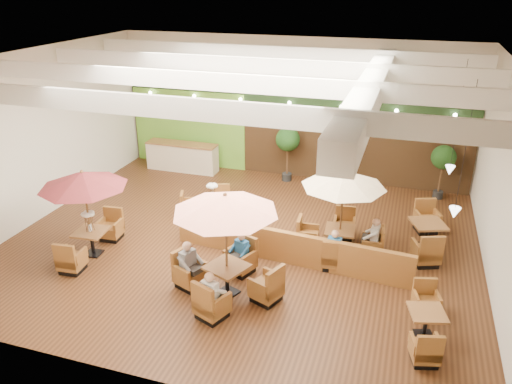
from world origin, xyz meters
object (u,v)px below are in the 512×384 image
at_px(service_counter, 182,157).
at_px(table_1, 226,227).
at_px(booth_divider, 288,248).
at_px(topiary_2, 443,159).
at_px(topiary_1, 337,141).
at_px(diner_1, 240,249).
at_px(diner_0, 211,290).
at_px(table_0, 85,192).
at_px(diner_3, 335,245).
at_px(table_5, 426,235).
at_px(diner_4, 373,234).
at_px(table_2, 343,197).
at_px(topiary_0, 288,141).
at_px(table_4, 425,324).
at_px(table_3, 207,207).
at_px(diner_2, 189,261).

xyz_separation_m(service_counter, table_1, (4.94, -7.80, 1.33)).
height_order(booth_divider, topiary_2, topiary_2).
xyz_separation_m(topiary_1, diner_1, (-1.45, -6.96, -1.10)).
bearing_deg(diner_0, table_1, 107.11).
distance_m(table_0, diner_3, 7.12).
relative_size(table_5, diner_0, 3.61).
relative_size(diner_0, diner_4, 1.03).
relative_size(table_2, diner_3, 3.47).
bearing_deg(service_counter, table_0, -86.20).
xyz_separation_m(table_2, topiary_0, (-2.88, 5.01, -0.15)).
distance_m(topiary_1, diner_0, 9.22).
bearing_deg(diner_1, diner_0, 113.21).
relative_size(booth_divider, diner_0, 8.55).
bearing_deg(table_5, table_1, -161.47).
xyz_separation_m(topiary_1, topiary_2, (3.82, 0.00, -0.32)).
bearing_deg(table_4, diner_1, 150.32).
height_order(booth_divider, topiary_1, topiary_1).
bearing_deg(table_4, booth_divider, 134.91).
xyz_separation_m(diner_0, diner_4, (3.36, 4.03, -0.01)).
bearing_deg(diner_4, table_3, 84.47).
xyz_separation_m(service_counter, diner_4, (8.30, -4.81, 0.17)).
bearing_deg(table_3, table_4, -50.70).
relative_size(table_0, table_4, 1.10).
bearing_deg(diner_4, diner_1, 123.25).
relative_size(table_1, diner_0, 3.64).
height_order(topiary_1, diner_4, topiary_1).
height_order(booth_divider, diner_0, diner_0).
relative_size(topiary_2, diner_0, 2.49).
height_order(diner_1, diner_3, diner_3).
relative_size(table_4, table_5, 0.82).
bearing_deg(diner_2, table_0, -79.31).
distance_m(table_2, diner_0, 4.80).
bearing_deg(table_0, diner_4, 11.50).
bearing_deg(diner_4, table_5, -50.92).
distance_m(table_1, table_2, 3.84).
bearing_deg(diner_4, table_1, 134.82).
height_order(table_0, table_1, table_1).
xyz_separation_m(service_counter, diner_0, (4.94, -8.84, 0.18)).
xyz_separation_m(diner_2, diner_4, (4.40, 2.99, -0.02)).
bearing_deg(diner_1, diner_4, -126.73).
relative_size(diner_1, diner_3, 0.98).
distance_m(service_counter, topiary_2, 10.26).
bearing_deg(table_3, diner_4, -29.48).
xyz_separation_m(service_counter, diner_3, (7.35, -5.77, 0.16)).
distance_m(service_counter, table_1, 9.33).
bearing_deg(table_1, table_0, -166.34).
bearing_deg(diner_2, topiary_2, 163.25).
bearing_deg(topiary_0, diner_3, -64.23).
xyz_separation_m(table_3, table_4, (7.04, -4.05, -0.11)).
xyz_separation_m(table_0, diner_1, (4.47, 0.38, -1.27)).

